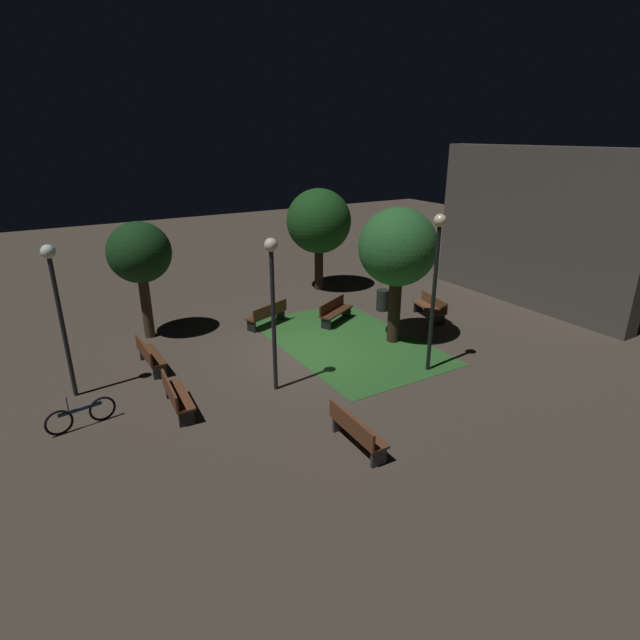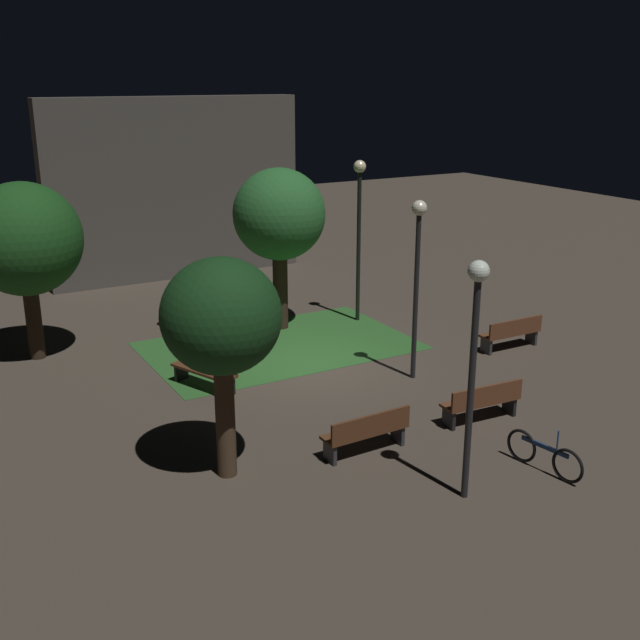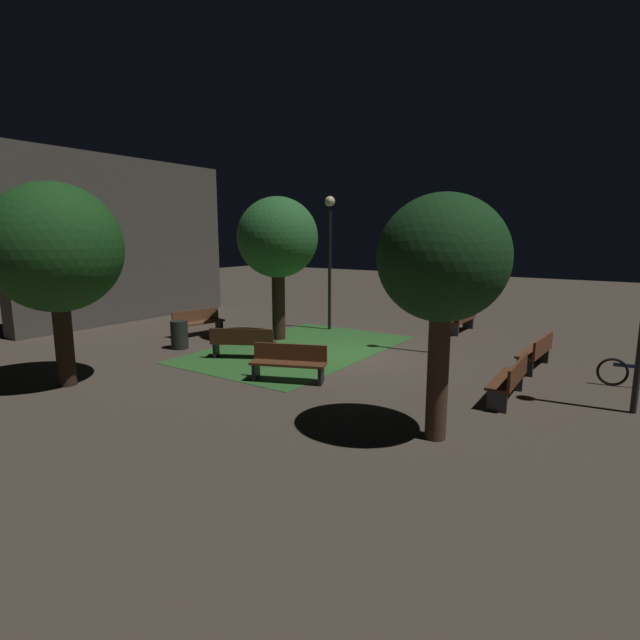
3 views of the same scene
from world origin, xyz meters
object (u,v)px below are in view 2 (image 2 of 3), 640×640
at_px(bench_front_right, 367,431).
at_px(lamp_post_plaza_west, 474,340).
at_px(bench_back_row, 483,401).
at_px(bench_path_side, 206,368).
at_px(tree_tall_center, 221,319).
at_px(lamp_post_near_wall, 359,214).
at_px(lamp_post_plaza_east, 417,259).
at_px(bench_lawn_edge, 512,332).
at_px(trash_bin, 171,313).
at_px(tree_near_wall, 279,216).
at_px(bench_near_trees, 207,333).
at_px(tree_back_left, 24,240).
at_px(bicycle, 544,455).
at_px(bench_corner, 212,295).

relative_size(bench_front_right, lamp_post_plaza_west, 0.42).
relative_size(bench_back_row, bench_path_side, 0.99).
relative_size(bench_back_row, tree_tall_center, 0.44).
bearing_deg(lamp_post_near_wall, lamp_post_plaza_east, -105.80).
bearing_deg(bench_lawn_edge, trash_bin, 138.81).
height_order(bench_back_row, tree_near_wall, tree_near_wall).
bearing_deg(lamp_post_plaza_east, lamp_post_plaza_west, -116.99).
height_order(tree_near_wall, trash_bin, tree_near_wall).
bearing_deg(lamp_post_plaza_east, tree_near_wall, 101.66).
relative_size(bench_back_row, tree_near_wall, 0.39).
relative_size(bench_near_trees, tree_tall_center, 0.44).
bearing_deg(trash_bin, lamp_post_plaza_east, -60.50).
bearing_deg(tree_near_wall, tree_back_left, 171.97).
height_order(bench_front_right, bench_lawn_edge, same).
relative_size(bench_back_row, lamp_post_near_wall, 0.38).
xyz_separation_m(tree_back_left, bicycle, (7.06, -11.03, -2.79)).
relative_size(bench_back_row, bench_corner, 0.98).
bearing_deg(bench_lawn_edge, tree_back_left, 153.16).
bearing_deg(tree_back_left, bicycle, -57.39).
xyz_separation_m(bench_lawn_edge, lamp_post_plaza_east, (-3.52, -0.33, 2.50)).
height_order(bench_corner, bicycle, bicycle).
xyz_separation_m(bench_front_right, bench_corner, (1.04, 10.58, 0.00)).
height_order(bench_path_side, trash_bin, bench_path_side).
distance_m(bench_path_side, tree_back_left, 5.79).
bearing_deg(trash_bin, bench_near_trees, -85.82).
height_order(bench_corner, lamp_post_near_wall, lamp_post_near_wall).
bearing_deg(trash_bin, bench_back_row, -69.34).
xyz_separation_m(bench_front_right, lamp_post_plaza_east, (3.15, 2.78, 2.50)).
relative_size(bench_path_side, bench_near_trees, 1.02).
relative_size(tree_near_wall, bicycle, 2.79).
relative_size(bench_back_row, lamp_post_plaza_west, 0.43).
relative_size(bench_lawn_edge, tree_near_wall, 0.39).
height_order(lamp_post_plaza_east, trash_bin, lamp_post_plaza_east).
xyz_separation_m(bench_corner, lamp_post_plaza_west, (-0.42, -12.78, 2.44)).
xyz_separation_m(bench_back_row, trash_bin, (-3.59, 9.53, -0.05)).
height_order(bench_corner, tree_near_wall, tree_near_wall).
height_order(lamp_post_near_wall, lamp_post_plaza_west, lamp_post_near_wall).
bearing_deg(lamp_post_plaza_west, bench_lawn_edge, 41.25).
distance_m(tree_near_wall, tree_tall_center, 8.70).
relative_size(lamp_post_plaza_west, trash_bin, 4.93).
xyz_separation_m(lamp_post_plaza_east, bicycle, (-0.68, -5.01, -2.64)).
bearing_deg(lamp_post_near_wall, tree_tall_center, -136.60).
xyz_separation_m(bench_corner, lamp_post_near_wall, (3.41, -3.22, 2.75)).
bearing_deg(bench_path_side, bench_back_row, -46.95).
relative_size(lamp_post_near_wall, bicycle, 2.87).
relative_size(tree_near_wall, trash_bin, 5.38).
bearing_deg(tree_back_left, lamp_post_plaza_east, -37.92).
relative_size(bench_lawn_edge, bench_path_side, 0.98).
relative_size(bench_front_right, bicycle, 1.08).
height_order(bench_lawn_edge, tree_tall_center, tree_tall_center).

